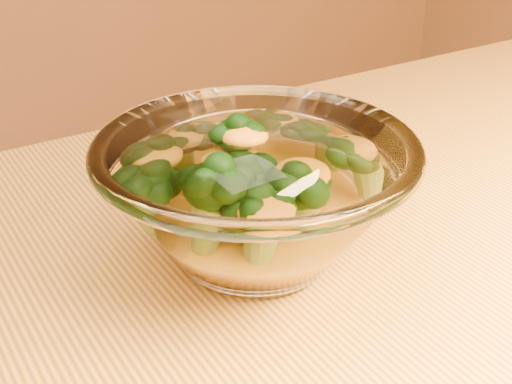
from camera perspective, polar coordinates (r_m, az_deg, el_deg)
glass_bowl at (r=0.47m, az=-0.00°, el=-0.49°), size 0.21×0.21×0.09m
cheese_sauce at (r=0.48m, az=-0.00°, el=-2.58°), size 0.11×0.11×0.03m
broccoli_heap at (r=0.47m, az=-1.22°, el=0.95°), size 0.16×0.13×0.07m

